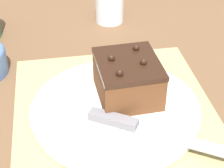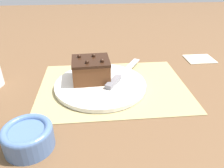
{
  "view_description": "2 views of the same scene",
  "coord_description": "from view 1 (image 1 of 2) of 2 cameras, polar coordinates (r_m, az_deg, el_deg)",
  "views": [
    {
      "loc": [
        0.43,
        -0.09,
        0.42
      ],
      "look_at": [
        -0.03,
        -0.01,
        0.07
      ],
      "focal_mm": 60.0,
      "sensor_mm": 36.0,
      "label": 1
    },
    {
      "loc": [
        -0.06,
        -0.6,
        0.35
      ],
      "look_at": [
        -0.01,
        -0.04,
        0.03
      ],
      "focal_mm": 35.0,
      "sensor_mm": 36.0,
      "label": 2
    }
  ],
  "objects": [
    {
      "name": "drinking_glass",
      "position": [
        0.91,
        -0.39,
        12.23
      ],
      "size": [
        0.07,
        0.07,
        0.09
      ],
      "color": "white",
      "rests_on": "ground_plane"
    },
    {
      "name": "chocolate_cake",
      "position": [
        0.63,
        2.41,
        0.86
      ],
      "size": [
        0.12,
        0.11,
        0.08
      ],
      "rotation": [
        0.0,
        0.0,
        0.05
      ],
      "color": "brown",
      "rests_on": "cake_plate"
    },
    {
      "name": "cake_plate",
      "position": [
        0.63,
        0.37,
        -3.84
      ],
      "size": [
        0.28,
        0.28,
        0.01
      ],
      "color": "white",
      "rests_on": "placemat_woven"
    },
    {
      "name": "ground_plane",
      "position": [
        0.61,
        1.16,
        -6.92
      ],
      "size": [
        3.0,
        3.0,
        0.0
      ],
      "primitive_type": "plane",
      "color": "brown"
    },
    {
      "name": "serving_knife",
      "position": [
        0.58,
        4.03,
        -6.54
      ],
      "size": [
        0.15,
        0.22,
        0.01
      ],
      "rotation": [
        0.0,
        0.0,
        5.73
      ],
      "color": "slate",
      "rests_on": "cake_plate"
    },
    {
      "name": "placemat_woven",
      "position": [
        0.61,
        1.16,
        -6.79
      ],
      "size": [
        0.46,
        0.34,
        0.0
      ],
      "primitive_type": "cube",
      "color": "tan",
      "rests_on": "ground_plane"
    }
  ]
}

